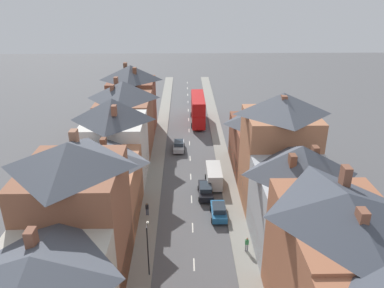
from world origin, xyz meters
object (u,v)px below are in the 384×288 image
(double_decker_bus_lead, at_px, (198,109))
(car_near_blue, at_px, (219,211))
(car_parked_left_a, at_px, (179,146))
(delivery_van, at_px, (214,175))
(car_near_silver, at_px, (196,99))
(pedestrian_mid_right, at_px, (147,208))
(car_parked_right_a, at_px, (205,190))
(street_lamp, at_px, (148,247))
(pedestrian_mid_left, at_px, (247,244))

(double_decker_bus_lead, xyz_separation_m, car_near_blue, (1.31, -32.34, -1.99))
(car_parked_left_a, distance_m, delivery_van, 12.37)
(car_near_silver, bearing_deg, pedestrian_mid_right, -98.92)
(car_parked_left_a, relative_size, delivery_van, 0.82)
(double_decker_bus_lead, distance_m, car_parked_right_a, 27.66)
(car_near_silver, xyz_separation_m, street_lamp, (-6.05, -54.86, 2.42))
(double_decker_bus_lead, bearing_deg, car_parked_left_a, -105.16)
(car_near_blue, xyz_separation_m, car_near_silver, (-1.30, 45.53, -0.00))
(pedestrian_mid_right, height_order, street_lamp, street_lamp)
(car_near_blue, height_order, delivery_van, delivery_van)
(delivery_van, xyz_separation_m, street_lamp, (-7.35, -17.08, 1.90))
(car_parked_left_a, height_order, pedestrian_mid_left, pedestrian_mid_left)
(car_near_silver, xyz_separation_m, car_parked_left_a, (-3.60, -26.44, 0.02))
(car_near_blue, bearing_deg, car_near_silver, 91.64)
(car_near_blue, relative_size, pedestrian_mid_left, 2.48)
(pedestrian_mid_left, bearing_deg, car_near_blue, 110.11)
(car_parked_left_a, bearing_deg, delivery_van, -66.64)
(car_near_blue, relative_size, street_lamp, 0.72)
(double_decker_bus_lead, height_order, car_parked_left_a, double_decker_bus_lead)
(pedestrian_mid_left, relative_size, pedestrian_mid_right, 1.00)
(car_near_blue, height_order, street_lamp, street_lamp)
(car_near_silver, height_order, pedestrian_mid_right, pedestrian_mid_right)
(car_parked_right_a, height_order, street_lamp, street_lamp)
(double_decker_bus_lead, distance_m, delivery_van, 24.67)
(car_near_blue, bearing_deg, car_parked_left_a, 104.39)
(car_near_silver, relative_size, car_parked_left_a, 0.98)
(double_decker_bus_lead, height_order, car_near_silver, double_decker_bus_lead)
(car_near_silver, distance_m, pedestrian_mid_right, 45.73)
(car_parked_left_a, relative_size, pedestrian_mid_left, 2.65)
(car_near_silver, distance_m, delivery_van, 37.81)
(car_parked_left_a, bearing_deg, car_near_silver, 82.25)
(car_parked_right_a, relative_size, street_lamp, 0.82)
(car_near_silver, bearing_deg, street_lamp, -96.29)
(double_decker_bus_lead, xyz_separation_m, pedestrian_mid_right, (-7.08, -31.99, -1.78))
(car_near_silver, distance_m, pedestrian_mid_left, 51.97)
(pedestrian_mid_right, bearing_deg, car_parked_left_a, 79.44)
(car_parked_right_a, distance_m, delivery_van, 3.30)
(car_near_blue, relative_size, delivery_van, 0.77)
(double_decker_bus_lead, relative_size, street_lamp, 1.96)
(delivery_van, bearing_deg, car_near_silver, 91.97)
(pedestrian_mid_left, height_order, street_lamp, street_lamp)
(double_decker_bus_lead, relative_size, car_parked_right_a, 2.39)
(car_near_blue, bearing_deg, pedestrian_mid_left, -69.89)
(car_parked_left_a, xyz_separation_m, pedestrian_mid_right, (-3.49, -18.74, 0.19))
(car_near_blue, distance_m, car_parked_left_a, 19.71)
(street_lamp, bearing_deg, car_near_silver, 83.71)
(car_near_blue, relative_size, car_parked_right_a, 0.88)
(street_lamp, bearing_deg, car_parked_left_a, 85.07)
(car_parked_right_a, distance_m, street_lamp, 15.51)
(car_parked_right_a, bearing_deg, car_near_blue, -74.69)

